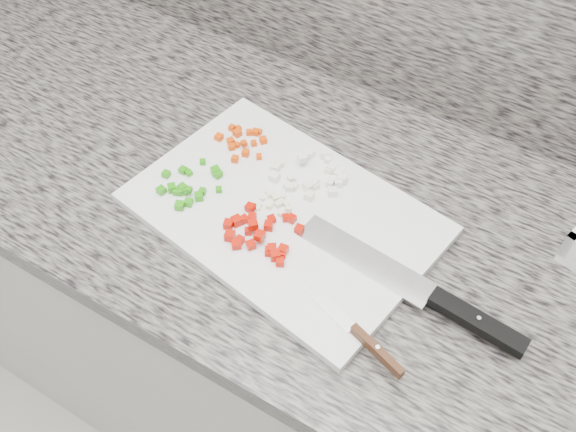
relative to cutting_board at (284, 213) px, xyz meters
The scene contains 10 objects.
cabinet 0.49m from the cutting_board, 35.71° to the left, with size 3.92×0.62×0.86m, color silver.
countertop 0.09m from the cutting_board, 35.71° to the left, with size 3.96×0.64×0.04m, color #635F57.
cutting_board is the anchor object (origin of this frame).
carrot_pile 0.17m from the cutting_board, 146.64° to the left, with size 0.09×0.09×0.02m.
onion_pile 0.08m from the cutting_board, 84.99° to the left, with size 0.12×0.11×0.02m.
green_pepper_pile 0.16m from the cutting_board, 166.10° to the right, with size 0.10×0.11×0.02m.
red_pepper_pile 0.06m from the cutting_board, 94.50° to the right, with size 0.12×0.10×0.02m.
garlic_pile 0.02m from the cutting_board, 168.16° to the left, with size 0.06×0.05×0.01m.
chef_knife 0.27m from the cutting_board, ahead, with size 0.36×0.07×0.02m.
paring_knife 0.25m from the cutting_board, 33.49° to the right, with size 0.17×0.07×0.02m.
Camera 1 is at (0.26, 0.85, 1.68)m, focal length 40.00 mm.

